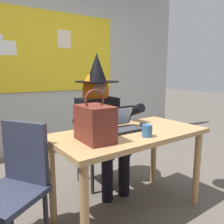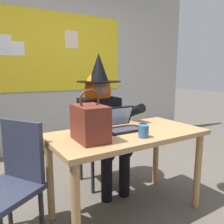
% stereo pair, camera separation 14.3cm
% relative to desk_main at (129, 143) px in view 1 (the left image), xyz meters
% --- Properties ---
extents(ground_plane, '(24.00, 24.00, 0.00)m').
position_rel_desk_main_xyz_m(ground_plane, '(-0.09, 0.03, -0.64)').
color(ground_plane, '#5B544C').
extents(wall_back_bulletin, '(5.35, 2.26, 2.78)m').
position_rel_desk_main_xyz_m(wall_back_bulletin, '(-0.09, 2.07, 0.76)').
color(wall_back_bulletin, '#B2B2AD').
rests_on(wall_back_bulletin, ground).
extents(desk_main, '(1.34, 0.73, 0.75)m').
position_rel_desk_main_xyz_m(desk_main, '(0.00, 0.00, 0.00)').
color(desk_main, tan).
rests_on(desk_main, ground).
extents(chair_at_desk, '(0.43, 0.43, 0.90)m').
position_rel_desk_main_xyz_m(chair_at_desk, '(0.05, 0.70, -0.14)').
color(chair_at_desk, black).
rests_on(chair_at_desk, ground).
extents(person_costumed, '(0.60, 0.70, 1.44)m').
position_rel_desk_main_xyz_m(person_costumed, '(0.05, 0.57, 0.15)').
color(person_costumed, black).
rests_on(person_costumed, ground).
extents(laptop, '(0.33, 0.28, 0.20)m').
position_rel_desk_main_xyz_m(laptop, '(-0.01, 0.09, 0.15)').
color(laptop, black).
rests_on(laptop, desk_main).
extents(computer_mouse, '(0.07, 0.11, 0.03)m').
position_rel_desk_main_xyz_m(computer_mouse, '(0.22, 0.07, 0.12)').
color(computer_mouse, black).
rests_on(computer_mouse, desk_main).
extents(handbag, '(0.20, 0.30, 0.38)m').
position_rel_desk_main_xyz_m(handbag, '(-0.37, -0.07, 0.24)').
color(handbag, maroon).
rests_on(handbag, desk_main).
extents(coffee_mug, '(0.08, 0.08, 0.09)m').
position_rel_desk_main_xyz_m(coffee_mug, '(0.01, -0.20, 0.15)').
color(coffee_mug, '#336099').
rests_on(coffee_mug, desk_main).
extents(chair_spare_by_window, '(0.59, 0.59, 0.89)m').
position_rel_desk_main_xyz_m(chair_spare_by_window, '(-0.90, 0.13, -0.14)').
color(chair_spare_by_window, '#2D3347').
rests_on(chair_spare_by_window, ground).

